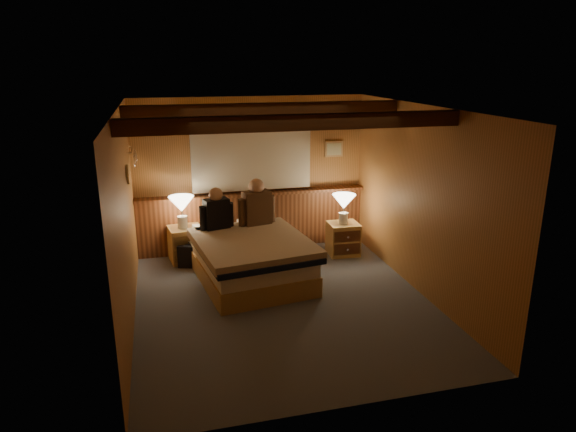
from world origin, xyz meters
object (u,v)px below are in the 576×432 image
object	(u,v)px
person_left	(216,212)
nightstand_right	(343,239)
person_right	(257,205)
bed	(251,258)
nightstand_left	(186,244)
lamp_right	(344,203)
duffel_bag	(199,253)
lamp_left	(182,206)

from	to	relation	value
person_left	nightstand_right	bearing A→B (deg)	-10.88
nightstand_right	person_right	bearing A→B (deg)	-176.09
person_left	person_right	distance (m)	0.60
nightstand_right	bed	bearing A→B (deg)	-156.38
nightstand_left	person_left	world-z (taller)	person_left
lamp_right	duffel_bag	bearing A→B (deg)	176.10
lamp_left	person_left	bearing A→B (deg)	-42.04
nightstand_right	lamp_left	size ratio (longest dim) A/B	1.04
lamp_left	lamp_right	bearing A→B (deg)	-8.02
nightstand_right	lamp_right	xyz separation A→B (m)	(-0.02, -0.03, 0.58)
nightstand_left	duffel_bag	world-z (taller)	nightstand_left
lamp_right	nightstand_left	bearing A→B (deg)	171.26
nightstand_right	person_left	bearing A→B (deg)	-174.94
nightstand_right	lamp_left	world-z (taller)	lamp_left
lamp_left	person_right	xyz separation A→B (m)	(1.05, -0.36, 0.03)
person_right	person_left	bearing A→B (deg)	173.13
person_left	person_right	xyz separation A→B (m)	(0.59, 0.06, 0.04)
nightstand_left	duffel_bag	size ratio (longest dim) A/B	0.85
bed	lamp_left	xyz separation A→B (m)	(-0.85, 0.94, 0.54)
lamp_right	person_left	bearing A→B (deg)	-177.70
lamp_right	bed	bearing A→B (deg)	-159.01
lamp_left	person_right	size ratio (longest dim) A/B	0.70
bed	duffel_bag	xyz separation A→B (m)	(-0.65, 0.75, -0.15)
lamp_right	person_right	xyz separation A→B (m)	(-1.35, -0.02, 0.07)
person_left	person_right	size ratio (longest dim) A/B	0.88
person_right	duffel_bag	xyz separation A→B (m)	(-0.86, 0.17, -0.73)
person_right	bed	bearing A→B (deg)	-122.38
person_right	duffel_bag	distance (m)	1.14
bed	lamp_right	distance (m)	1.74
nightstand_left	person_right	bearing A→B (deg)	-28.69
nightstand_left	lamp_left	xyz separation A→B (m)	(-0.03, -0.03, 0.60)
nightstand_left	lamp_right	bearing A→B (deg)	-16.90
bed	lamp_left	world-z (taller)	lamp_left
lamp_right	person_right	size ratio (longest dim) A/B	0.67
nightstand_left	lamp_right	distance (m)	2.47
nightstand_right	lamp_right	distance (m)	0.58
nightstand_left	person_left	distance (m)	0.86
nightstand_left	duffel_bag	distance (m)	0.28
lamp_left	duffel_bag	bearing A→B (deg)	-43.75
bed	nightstand_right	bearing A→B (deg)	13.63
lamp_left	person_left	world-z (taller)	person_left
nightstand_right	lamp_right	world-z (taller)	lamp_right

